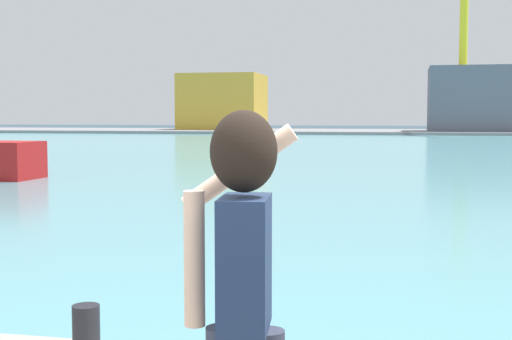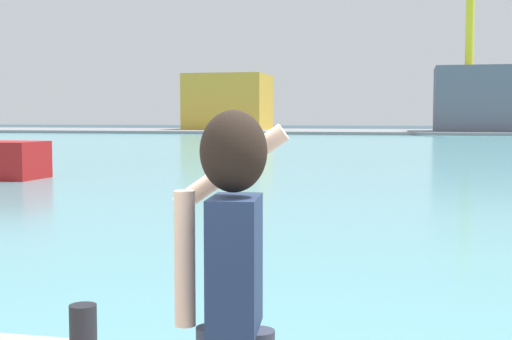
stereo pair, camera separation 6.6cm
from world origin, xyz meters
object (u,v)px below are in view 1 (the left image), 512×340
at_px(person_photographer, 242,271).
at_px(warehouse_right, 485,99).
at_px(warehouse_left, 223,102).
at_px(harbor_bollard, 86,330).
at_px(port_crane, 468,40).

bearing_deg(person_photographer, warehouse_right, -12.81).
relative_size(warehouse_left, warehouse_right, 0.80).
xyz_separation_m(person_photographer, harbor_bollard, (-1.56, 1.74, -0.88)).
bearing_deg(warehouse_left, warehouse_right, -7.06).
relative_size(person_photographer, warehouse_left, 0.16).
distance_m(harbor_bollard, warehouse_right, 88.68).
bearing_deg(port_crane, person_photographer, -95.15).
distance_m(person_photographer, harbor_bollard, 2.50).
bearing_deg(person_photographer, harbor_bollard, 35.61).
relative_size(harbor_bollard, warehouse_right, 0.03).
bearing_deg(warehouse_left, harbor_bollard, -75.81).
distance_m(harbor_bollard, warehouse_left, 95.12).
bearing_deg(warehouse_right, warehouse_left, 172.94).
distance_m(person_photographer, warehouse_left, 97.17).
height_order(warehouse_right, port_crane, port_crane).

